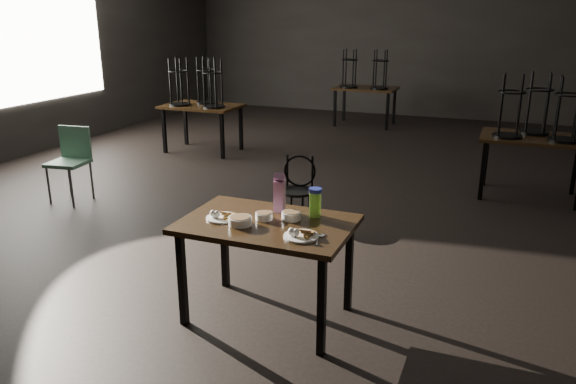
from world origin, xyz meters
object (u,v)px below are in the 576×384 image
at_px(juice_carton, 279,194).
at_px(water_bottle, 315,202).
at_px(main_table, 267,232).
at_px(school_chair, 71,157).
at_px(bentwood_chair, 298,186).

relative_size(juice_carton, water_bottle, 1.39).
distance_m(main_table, school_chair, 3.65).
distance_m(juice_carton, school_chair, 3.56).
distance_m(main_table, water_bottle, 0.41).
xyz_separation_m(juice_carton, bentwood_chair, (-0.45, 1.58, -0.44)).
bearing_deg(school_chair, main_table, -34.17).
relative_size(water_bottle, bentwood_chair, 0.28).
bearing_deg(school_chair, bentwood_chair, -3.76).
bearing_deg(water_bottle, juice_carton, 178.62).
height_order(main_table, school_chair, school_chair).
xyz_separation_m(juice_carton, school_chair, (-3.25, 1.41, -0.36)).
relative_size(bentwood_chair, school_chair, 0.85).
xyz_separation_m(water_bottle, school_chair, (-3.53, 1.41, -0.33)).
distance_m(main_table, bentwood_chair, 1.89).
height_order(main_table, bentwood_chair, main_table).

